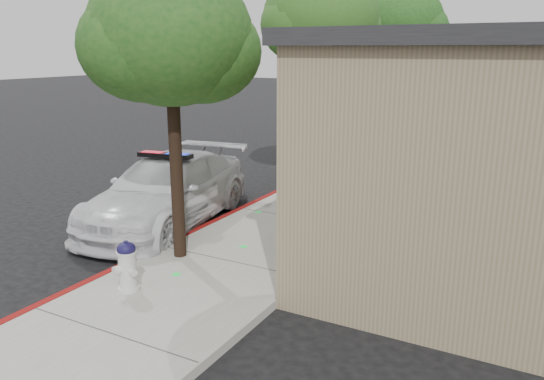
{
  "coord_description": "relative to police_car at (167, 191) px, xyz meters",
  "views": [
    {
      "loc": [
        6.85,
        -7.79,
        3.96
      ],
      "look_at": [
        1.2,
        2.5,
        0.87
      ],
      "focal_mm": 35.54,
      "sensor_mm": 36.0,
      "label": 1
    }
  ],
  "objects": [
    {
      "name": "street_tree_mid",
      "position": [
        1.75,
        4.61,
        3.86
      ],
      "size": [
        3.12,
        3.26,
        5.96
      ],
      "rotation": [
        0.0,
        0.0,
        0.4
      ],
      "color": "black",
      "rests_on": "sidewalk"
    },
    {
      "name": "street_tree_far",
      "position": [
        1.78,
        12.22,
        4.08
      ],
      "size": [
        3.59,
        3.32,
        6.28
      ],
      "rotation": [
        0.0,
        0.0,
        -0.24
      ],
      "color": "black",
      "rests_on": "sidewalk"
    },
    {
      "name": "fire_hydrant",
      "position": [
        1.97,
        -3.41,
        -0.21
      ],
      "size": [
        0.49,
        0.42,
        0.85
      ],
      "rotation": [
        0.0,
        0.0,
        -0.36
      ],
      "color": "silver",
      "rests_on": "sidewalk"
    },
    {
      "name": "sidewalk",
      "position": [
        2.65,
        1.43,
        -0.71
      ],
      "size": [
        3.2,
        60.0,
        0.15
      ],
      "primitive_type": "cube",
      "color": "gray",
      "rests_on": "ground"
    },
    {
      "name": "red_curb",
      "position": [
        1.11,
        1.43,
        -0.7
      ],
      "size": [
        0.14,
        60.0,
        0.16
      ],
      "primitive_type": "cube",
      "color": "maroon",
      "rests_on": "ground"
    },
    {
      "name": "police_car",
      "position": [
        0.0,
        0.0,
        0.0
      ],
      "size": [
        3.02,
        5.67,
        1.68
      ],
      "rotation": [
        0.0,
        0.0,
        0.16
      ],
      "color": "silver",
      "rests_on": "ground"
    },
    {
      "name": "street_tree_near",
      "position": [
        1.76,
        -1.79,
        3.28
      ],
      "size": [
        2.88,
        2.92,
        5.25
      ],
      "rotation": [
        0.0,
        0.0,
        0.25
      ],
      "color": "black",
      "rests_on": "sidewalk"
    },
    {
      "name": "ground",
      "position": [
        1.05,
        -1.57,
        -0.78
      ],
      "size": [
        120.0,
        120.0,
        0.0
      ],
      "primitive_type": "plane",
      "color": "black",
      "rests_on": "ground"
    }
  ]
}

